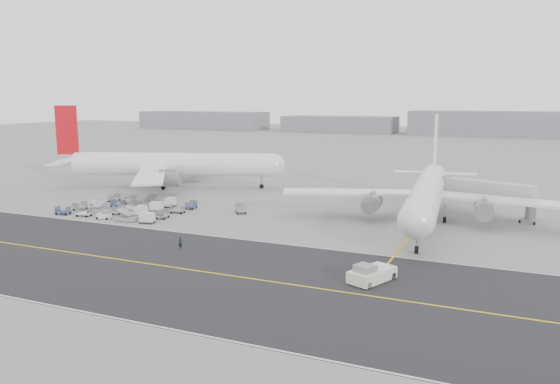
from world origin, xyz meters
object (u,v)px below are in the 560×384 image
at_px(ground_crew_a, 180,243).
at_px(airliner_b, 428,193).
at_px(pushback_tug, 371,274).
at_px(airliner_a, 168,164).
at_px(jet_bridge, 488,191).

bearing_deg(ground_crew_a, airliner_b, 43.72).
bearing_deg(pushback_tug, ground_crew_a, -163.03).
height_order(airliner_a, ground_crew_a, airliner_a).
distance_m(airliner_b, ground_crew_a, 43.32).
relative_size(airliner_a, pushback_tug, 6.83).
distance_m(airliner_a, ground_crew_a, 56.07).
distance_m(airliner_b, jet_bridge, 12.63).
bearing_deg(ground_crew_a, pushback_tug, -9.55).
bearing_deg(airliner_a, jet_bridge, -113.25).
height_order(airliner_a, jet_bridge, airliner_a).
bearing_deg(pushback_tug, airliner_a, 165.01).
relative_size(airliner_a, airliner_b, 1.05).
relative_size(airliner_a, jet_bridge, 3.06).
xyz_separation_m(pushback_tug, jet_bridge, (10.31, 43.10, 3.71)).
height_order(jet_bridge, ground_crew_a, jet_bridge).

